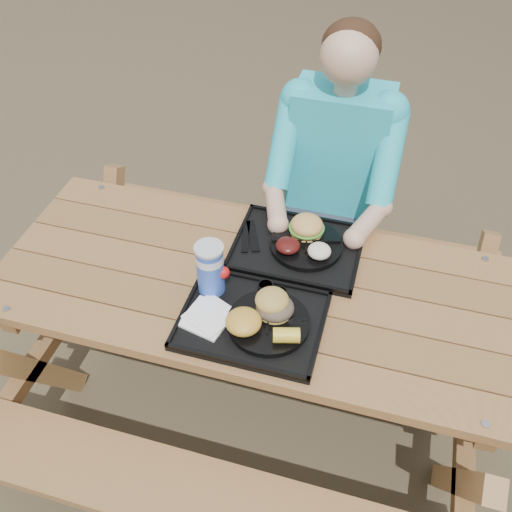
# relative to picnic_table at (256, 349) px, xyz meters

# --- Properties ---
(ground) EXTENTS (60.00, 60.00, 0.00)m
(ground) POSITION_rel_picnic_table_xyz_m (0.00, 0.00, -0.38)
(ground) COLOR #999999
(ground) RESTS_ON ground
(picnic_table) EXTENTS (1.80, 1.49, 0.75)m
(picnic_table) POSITION_rel_picnic_table_xyz_m (0.00, 0.00, 0.00)
(picnic_table) COLOR #999999
(picnic_table) RESTS_ON ground
(tray_near) EXTENTS (0.45, 0.35, 0.02)m
(tray_near) POSITION_rel_picnic_table_xyz_m (0.04, -0.17, 0.39)
(tray_near) COLOR black
(tray_near) RESTS_ON picnic_table
(tray_far) EXTENTS (0.45, 0.35, 0.02)m
(tray_far) POSITION_rel_picnic_table_xyz_m (0.10, 0.19, 0.39)
(tray_far) COLOR black
(tray_far) RESTS_ON picnic_table
(plate_near) EXTENTS (0.26, 0.26, 0.02)m
(plate_near) POSITION_rel_picnic_table_xyz_m (0.09, -0.18, 0.41)
(plate_near) COLOR black
(plate_near) RESTS_ON tray_near
(plate_far) EXTENTS (0.26, 0.26, 0.02)m
(plate_far) POSITION_rel_picnic_table_xyz_m (0.13, 0.20, 0.41)
(plate_far) COLOR black
(plate_far) RESTS_ON tray_far
(napkin_stack) EXTENTS (0.17, 0.17, 0.02)m
(napkin_stack) POSITION_rel_picnic_table_xyz_m (-0.10, -0.21, 0.40)
(napkin_stack) COLOR white
(napkin_stack) RESTS_ON tray_near
(soda_cup) EXTENTS (0.09, 0.09, 0.18)m
(soda_cup) POSITION_rel_picnic_table_xyz_m (-0.13, -0.08, 0.49)
(soda_cup) COLOR #1840BB
(soda_cup) RESTS_ON tray_near
(condiment_bbq) EXTENTS (0.05, 0.05, 0.03)m
(condiment_bbq) POSITION_rel_picnic_table_xyz_m (0.04, -0.04, 0.41)
(condiment_bbq) COLOR black
(condiment_bbq) RESTS_ON tray_near
(condiment_mustard) EXTENTS (0.05, 0.05, 0.03)m
(condiment_mustard) POSITION_rel_picnic_table_xyz_m (0.10, -0.06, 0.41)
(condiment_mustard) COLOR gold
(condiment_mustard) RESTS_ON tray_near
(sandwich) EXTENTS (0.11, 0.11, 0.12)m
(sandwich) POSITION_rel_picnic_table_xyz_m (0.10, -0.14, 0.47)
(sandwich) COLOR gold
(sandwich) RESTS_ON plate_near
(mac_cheese) EXTENTS (0.11, 0.11, 0.06)m
(mac_cheese) POSITION_rel_picnic_table_xyz_m (0.02, -0.22, 0.44)
(mac_cheese) COLOR gold
(mac_cheese) RESTS_ON plate_near
(corn_cob) EXTENTS (0.10, 0.10, 0.05)m
(corn_cob) POSITION_rel_picnic_table_xyz_m (0.16, -0.24, 0.44)
(corn_cob) COLOR yellow
(corn_cob) RESTS_ON plate_near
(cutlery_far) EXTENTS (0.09, 0.17, 0.01)m
(cutlery_far) POSITION_rel_picnic_table_xyz_m (-0.07, 0.20, 0.40)
(cutlery_far) COLOR black
(cutlery_far) RESTS_ON tray_far
(burger) EXTENTS (0.12, 0.12, 0.11)m
(burger) POSITION_rel_picnic_table_xyz_m (0.12, 0.25, 0.47)
(burger) COLOR #DDA24E
(burger) RESTS_ON plate_far
(baked_beans) EXTENTS (0.09, 0.09, 0.04)m
(baked_beans) POSITION_rel_picnic_table_xyz_m (0.07, 0.15, 0.43)
(baked_beans) COLOR #49100E
(baked_beans) RESTS_ON plate_far
(potato_salad) EXTENTS (0.08, 0.08, 0.05)m
(potato_salad) POSITION_rel_picnic_table_xyz_m (0.18, 0.15, 0.44)
(potato_salad) COLOR white
(potato_salad) RESTS_ON plate_far
(diner) EXTENTS (0.48, 0.84, 1.28)m
(diner) POSITION_rel_picnic_table_xyz_m (0.15, 0.69, 0.27)
(diner) COLOR teal
(diner) RESTS_ON ground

